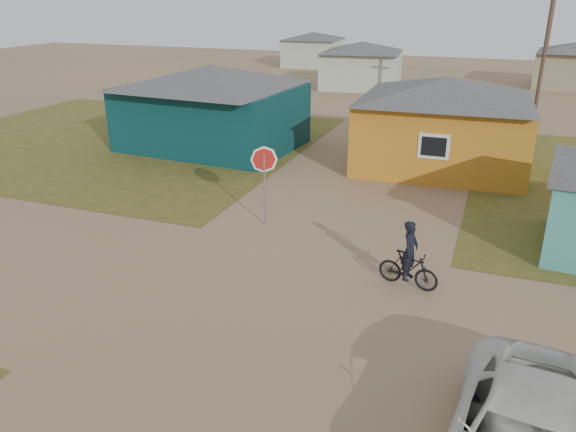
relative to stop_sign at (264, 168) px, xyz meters
The scene contains 10 objects.
ground 5.85m from the stop_sign, 67.01° to the right, with size 120.00×120.00×0.00m, color #917153.
grass_nw 14.39m from the stop_sign, 146.22° to the left, with size 20.00×18.00×0.00m, color brown.
house_teal 10.55m from the stop_sign, 126.99° to the left, with size 8.93×7.08×4.00m.
house_yellow 10.06m from the stop_sign, 62.47° to the left, with size 7.72×6.76×3.90m.
house_pale_west 29.18m from the stop_sign, 97.58° to the left, with size 7.04×6.15×3.60m.
house_pale_north 42.61m from the stop_sign, 106.15° to the left, with size 6.28×5.81×3.40m.
utility_pole_near 19.13m from the stop_sign, 62.92° to the left, with size 1.40×0.20×8.00m.
utility_pole_far 34.38m from the stop_sign, 73.66° to the left, with size 1.40×0.20×8.00m.
stop_sign is the anchor object (origin of this frame).
cyclist 5.92m from the stop_sign, 26.66° to the right, with size 1.69×0.78×1.85m.
Camera 1 is at (4.68, -10.87, 7.25)m, focal length 35.00 mm.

